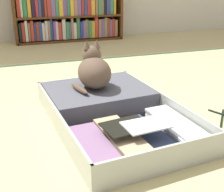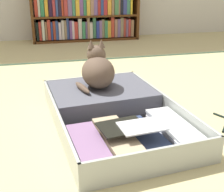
# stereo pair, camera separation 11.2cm
# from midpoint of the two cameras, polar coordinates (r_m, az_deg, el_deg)

# --- Properties ---
(ground_plane) EXTENTS (10.00, 10.00, 0.00)m
(ground_plane) POSITION_cam_midpoint_polar(r_m,az_deg,el_deg) (1.52, 1.61, -5.08)
(ground_plane) COLOR #CBBF83
(tatami_border) EXTENTS (4.80, 0.05, 0.00)m
(tatami_border) POSITION_cam_midpoint_polar(r_m,az_deg,el_deg) (2.71, -7.94, 6.73)
(tatami_border) COLOR #30462F
(tatami_border) RESTS_ON ground_plane
(bookshelf) EXTENTS (1.23, 0.26, 0.82)m
(bookshelf) POSITION_cam_midpoint_polar(r_m,az_deg,el_deg) (3.59, -9.39, 16.71)
(bookshelf) COLOR #583215
(bookshelf) RESTS_ON ground_plane
(open_suitcase) EXTENTS (0.65, 0.96, 0.12)m
(open_suitcase) POSITION_cam_midpoint_polar(r_m,az_deg,el_deg) (1.55, -2.73, -2.59)
(open_suitcase) COLOR #B4BBB3
(open_suitcase) RESTS_ON ground_plane
(black_cat) EXTENTS (0.23, 0.26, 0.26)m
(black_cat) POSITION_cam_midpoint_polar(r_m,az_deg,el_deg) (1.65, -5.51, 4.79)
(black_cat) COLOR brown
(black_cat) RESTS_ON open_suitcase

